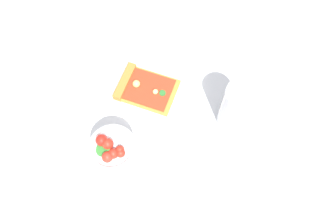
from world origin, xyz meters
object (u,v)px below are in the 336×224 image
at_px(plate, 154,78).
at_px(salad_bowl, 114,151).
at_px(pizza_slice_main, 143,88).
at_px(soda_glass, 237,109).

height_order(plate, salad_bowl, salad_bowl).
bearing_deg(plate, pizza_slice_main, 2.07).
relative_size(plate, soda_glass, 1.74).
bearing_deg(salad_bowl, soda_glass, 146.35).
distance_m(salad_bowl, soda_glass, 0.28).
xyz_separation_m(pizza_slice_main, soda_glass, (-0.07, 0.22, 0.04)).
bearing_deg(salad_bowl, pizza_slice_main, -160.74).
distance_m(plate, salad_bowl, 0.22).
bearing_deg(pizza_slice_main, salad_bowl, 19.26).
bearing_deg(pizza_slice_main, plate, -177.93).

